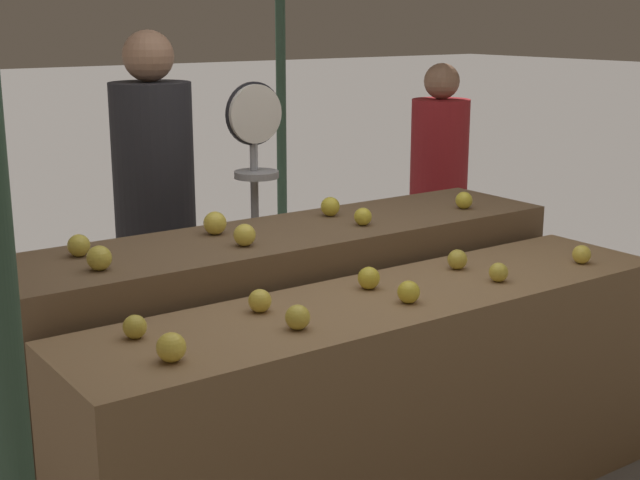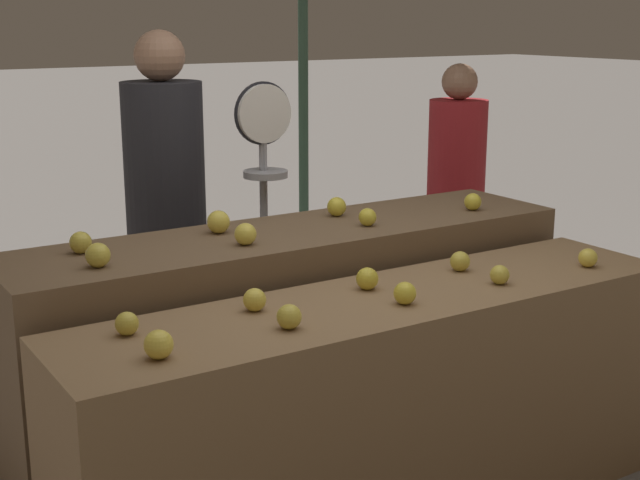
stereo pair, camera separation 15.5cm
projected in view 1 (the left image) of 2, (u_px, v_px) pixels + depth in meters
The scene contains 22 objects.
display_counter_front at pixel (386, 410), 3.18m from camera, with size 2.33×0.55×0.86m, color olive.
display_counter_back at pixel (293, 346), 3.64m from camera, with size 2.33×0.55×0.97m, color brown.
apple_front_0 at pixel (171, 347), 2.48m from camera, with size 0.08×0.08×0.08m, color yellow.
apple_front_1 at pixel (298, 317), 2.74m from camera, with size 0.08×0.08×0.08m, color gold.
apple_front_2 at pixel (409, 292), 3.00m from camera, with size 0.08×0.08×0.08m, color gold.
apple_front_3 at pixel (498, 272), 3.24m from camera, with size 0.07×0.07×0.07m, color gold.
apple_front_4 at pixel (582, 254), 3.48m from camera, with size 0.07×0.07×0.07m, color yellow.
apple_front_5 at pixel (135, 327), 2.67m from camera, with size 0.07×0.07×0.07m, color gold.
apple_front_6 at pixel (260, 301), 2.90m from camera, with size 0.08×0.08×0.08m, color yellow.
apple_front_7 at pixel (369, 278), 3.15m from camera, with size 0.08×0.08×0.08m, color gold.
apple_front_8 at pixel (457, 259), 3.40m from camera, with size 0.08×0.08×0.08m, color gold.
apple_back_0 at pixel (99, 258), 2.95m from camera, with size 0.08×0.08×0.08m, color gold.
apple_back_1 at pixel (245, 235), 3.27m from camera, with size 0.08×0.08×0.08m, color yellow.
apple_back_2 at pixel (363, 217), 3.59m from camera, with size 0.07×0.07×0.07m, color gold.
apple_back_3 at pixel (464, 200), 3.90m from camera, with size 0.08×0.08×0.08m, color gold.
apple_back_4 at pixel (79, 245), 3.12m from camera, with size 0.08×0.08×0.08m, color gold.
apple_back_5 at pixel (215, 223), 3.44m from camera, with size 0.09×0.09×0.09m, color yellow.
apple_back_6 at pixel (330, 207), 3.76m from camera, with size 0.08×0.08×0.08m, color gold.
produce_scale at pixel (255, 175), 3.98m from camera, with size 0.28×0.20×1.52m.
person_vendor_at_scale at pixel (155, 194), 4.08m from camera, with size 0.41×0.41×1.74m.
person_customer_left at pixel (439, 178), 5.16m from camera, with size 0.33×0.33×1.54m.
wooden_crate_side at pixel (574, 348), 4.43m from camera, with size 0.38×0.38×0.38m, color brown.
Camera 1 is at (-1.89, -2.26, 1.79)m, focal length 50.00 mm.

